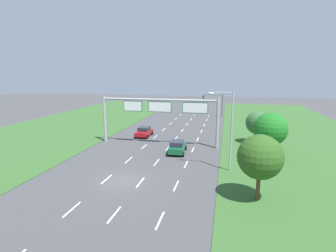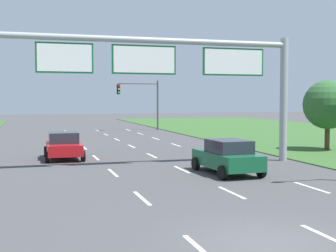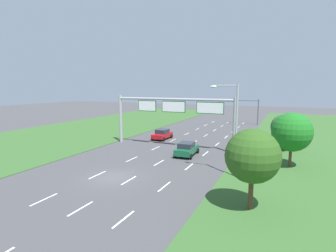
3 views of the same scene
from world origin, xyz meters
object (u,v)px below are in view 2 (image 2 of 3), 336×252
at_px(sign_gantry, 145,72).
at_px(car_near_red, 227,156).
at_px(car_lead_silver, 64,145).
at_px(roadside_tree_far, 328,105).
at_px(traffic_light_mast, 141,96).

bearing_deg(sign_gantry, car_near_red, -47.17).
relative_size(car_lead_silver, sign_gantry, 0.23).
distance_m(car_near_red, car_lead_silver, 10.54).
bearing_deg(car_near_red, car_lead_silver, 129.33).
bearing_deg(roadside_tree_far, car_lead_silver, 177.80).
xyz_separation_m(car_near_red, sign_gantry, (-3.16, 3.41, 4.14)).
bearing_deg(sign_gantry, traffic_light_mast, 77.13).
relative_size(sign_gantry, roadside_tree_far, 3.56).
relative_size(car_near_red, roadside_tree_far, 0.87).
bearing_deg(car_lead_silver, car_near_red, -47.25).
bearing_deg(roadside_tree_far, car_near_red, -146.04).
xyz_separation_m(car_near_red, traffic_light_mast, (3.10, 30.79, 3.04)).
bearing_deg(sign_gantry, roadside_tree_far, 15.17).
xyz_separation_m(sign_gantry, roadside_tree_far, (13.75, 3.73, -1.82)).
bearing_deg(traffic_light_mast, sign_gantry, -102.87).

